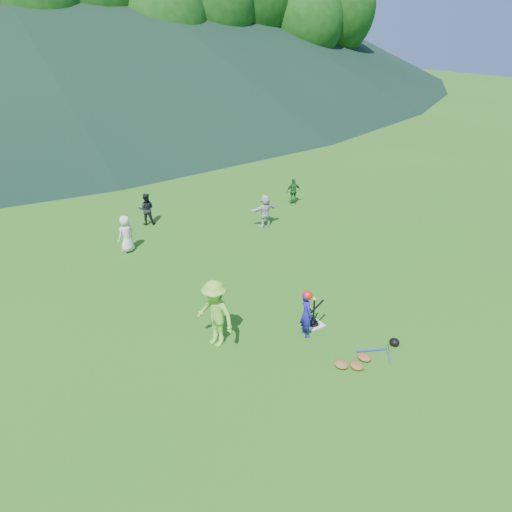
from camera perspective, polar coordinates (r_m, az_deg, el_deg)
The scene contains 13 objects.
ground at distance 12.52m, azimuth 6.53°, elevation -7.79°, with size 120.00×120.00×0.00m, color #266316.
home_plate at distance 12.51m, azimuth 6.53°, elevation -7.75°, with size 0.45×0.45×0.02m, color silver.
baseball at distance 12.13m, azimuth 6.70°, elevation -4.87°, with size 0.08×0.08×0.08m, color white.
batter_child at distance 11.82m, azimuth 5.78°, elevation -6.58°, with size 0.43×0.28×1.17m, color #1C1595.
adult_coach at distance 11.36m, azimuth -4.70°, elevation -6.57°, with size 1.06×0.61×1.64m, color #76BF38.
fielder_a at distance 16.53m, azimuth -14.64°, elevation 2.46°, with size 0.60×0.39×1.22m, color silver.
fielder_b at distance 18.65m, azimuth -12.42°, elevation 5.26°, with size 0.57×0.45×1.18m, color black.
fielder_c at distance 20.45m, azimuth 4.31°, elevation 7.40°, with size 0.62×0.26×1.06m, color #1A5827.
fielder_d at distance 18.03m, azimuth 1.04°, elevation 5.21°, with size 1.11×0.35×1.20m, color silver.
batting_tee at distance 12.45m, azimuth 6.56°, elevation -7.29°, with size 0.30×0.30×0.68m.
batter_gear at distance 11.59m, azimuth 5.98°, elevation -4.57°, with size 0.72×0.30×0.53m.
equipment_pile at distance 11.50m, azimuth 12.33°, elevation -11.23°, with size 1.80×0.81×0.19m.
outfield_fence at distance 36.99m, azimuth -23.61°, elevation 13.82°, with size 70.07×0.08×1.33m.
Camera 1 is at (-7.04, -7.80, 6.81)m, focal length 35.00 mm.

